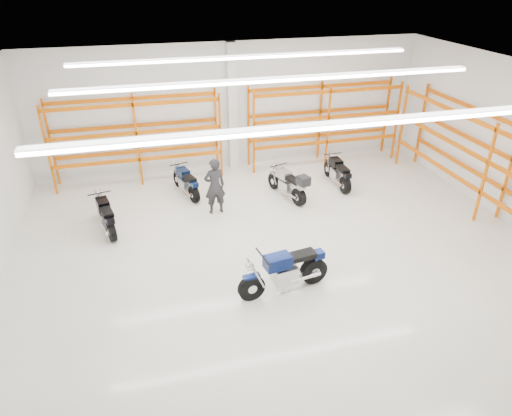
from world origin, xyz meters
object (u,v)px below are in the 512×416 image
object	(u,v)px
motorcycle_back_c	(289,185)
motorcycle_back_d	(338,173)
standing_man	(215,186)
motorcycle_main	(288,271)
motorcycle_back_b	(186,183)
motorcycle_back_a	(106,217)
structural_column	(232,108)

from	to	relation	value
motorcycle_back_c	motorcycle_back_d	world-z (taller)	motorcycle_back_c
motorcycle_back_d	standing_man	size ratio (longest dim) A/B	1.12
motorcycle_main	motorcycle_back_b	distance (m)	5.81
motorcycle_back_a	standing_man	xyz separation A→B (m)	(3.20, 0.29, 0.43)
structural_column	motorcycle_main	bearing A→B (deg)	-92.61
motorcycle_back_c	standing_man	world-z (taller)	standing_man
motorcycle_back_a	motorcycle_back_d	bearing A→B (deg)	8.39
motorcycle_back_c	motorcycle_back_d	bearing A→B (deg)	15.54
motorcycle_back_c	motorcycle_back_b	bearing A→B (deg)	160.75
motorcycle_main	motorcycle_back_d	size ratio (longest dim) A/B	1.13
standing_man	structural_column	world-z (taller)	structural_column
motorcycle_back_d	standing_man	bearing A→B (deg)	-169.28
motorcycle_back_a	motorcycle_back_c	xyz separation A→B (m)	(5.67, 0.59, 0.05)
motorcycle_main	motorcycle_back_c	xyz separation A→B (m)	(1.52, 4.46, -0.01)
motorcycle_back_c	standing_man	bearing A→B (deg)	-173.14
motorcycle_back_a	structural_column	distance (m)	6.06
motorcycle_main	motorcycle_back_a	bearing A→B (deg)	136.94
motorcycle_back_b	motorcycle_back_d	xyz separation A→B (m)	(5.11, -0.58, 0.02)
motorcycle_back_d	structural_column	size ratio (longest dim) A/B	0.44
motorcycle_main	motorcycle_back_b	xyz separation A→B (m)	(-1.66, 5.57, -0.08)
motorcycle_back_a	motorcycle_back_c	world-z (taller)	motorcycle_back_c
motorcycle_back_b	structural_column	world-z (taller)	structural_column
motorcycle_back_b	structural_column	xyz separation A→B (m)	(2.00, 1.95, 1.81)
motorcycle_main	structural_column	bearing A→B (deg)	87.39
motorcycle_main	motorcycle_back_d	bearing A→B (deg)	55.35
motorcycle_main	motorcycle_back_a	xyz separation A→B (m)	(-4.15, 3.87, -0.07)
standing_man	structural_column	distance (m)	3.85
motorcycle_back_b	standing_man	distance (m)	1.64
motorcycle_back_a	motorcycle_back_d	world-z (taller)	motorcycle_back_d
motorcycle_back_c	structural_column	xyz separation A→B (m)	(-1.18, 3.06, 1.74)
motorcycle_main	motorcycle_back_c	distance (m)	4.71
standing_man	structural_column	bearing A→B (deg)	-117.23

